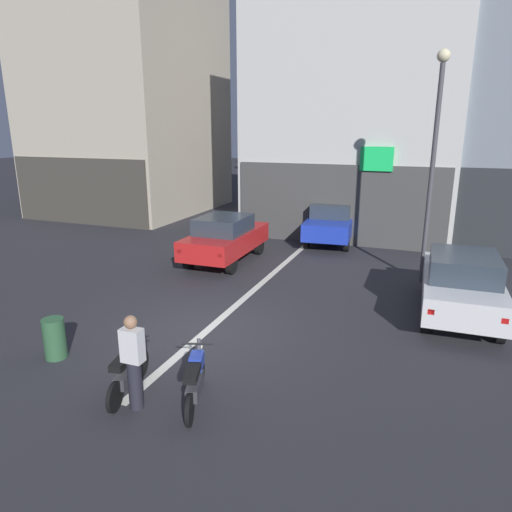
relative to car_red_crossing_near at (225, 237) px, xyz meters
name	(u,v)px	position (x,y,z in m)	size (l,w,h in m)	color
ground_plane	(203,334)	(2.03, -5.64, -0.89)	(120.00, 120.00, 0.00)	#2B2B30
lane_centre_line	(283,264)	(2.03, 0.36, -0.88)	(0.20, 18.00, 0.01)	silver
building_corner_left	(125,27)	(-9.41, 8.06, 8.82)	(8.05, 9.18, 19.44)	#B2A893
building_mid_block	(360,105)	(3.13, 8.06, 4.71)	(8.70, 8.38, 11.21)	silver
car_red_crossing_near	(225,237)	(0.00, 0.00, 0.00)	(1.80, 4.12, 1.64)	black
car_white_parked_kerbside	(461,283)	(7.52, -2.40, 0.00)	(1.84, 4.13, 1.64)	black
car_blue_down_street	(331,221)	(2.85, 4.20, 0.00)	(2.11, 4.24, 1.64)	black
street_lamp	(434,147)	(6.56, 0.14, 3.17)	(0.36, 0.36, 6.64)	#47474C
motorcycle_black_row_leftmost	(129,369)	(1.92, -8.23, -0.43)	(0.56, 1.65, 0.98)	black
motorcycle_blue_row_left_mid	(195,379)	(3.20, -8.12, -0.43)	(0.68, 1.60, 0.98)	black
person_by_motorcycles	(133,362)	(2.32, -8.59, -0.03)	(0.36, 0.24, 1.67)	#23232D
trash_bin	(55,338)	(-0.27, -7.71, -0.46)	(0.44, 0.44, 0.85)	#2D5938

